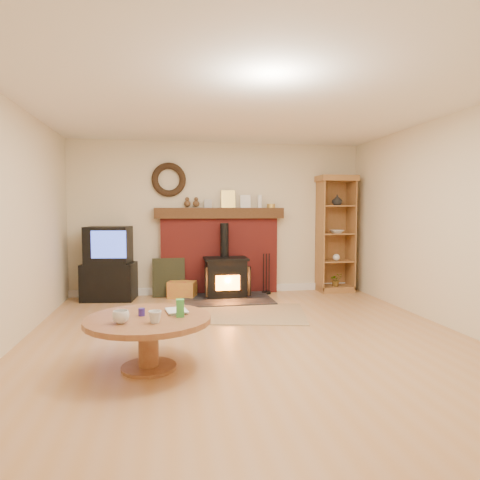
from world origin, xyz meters
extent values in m
plane|color=#B9824D|center=(0.00, 0.00, 0.00)|extent=(5.50, 5.50, 0.00)
cube|color=beige|center=(0.00, 2.75, 1.30)|extent=(5.00, 0.02, 2.60)
cube|color=beige|center=(0.00, -2.75, 1.30)|extent=(5.00, 0.02, 2.60)
cube|color=beige|center=(-2.50, 0.00, 1.30)|extent=(0.02, 5.50, 2.60)
cube|color=beige|center=(2.50, 0.00, 1.30)|extent=(0.02, 5.50, 2.60)
cube|color=white|center=(0.00, 0.00, 2.60)|extent=(5.00, 5.50, 0.02)
cube|color=white|center=(0.00, 2.73, 0.06)|extent=(5.00, 0.04, 0.12)
torus|color=black|center=(-0.85, 2.69, 1.95)|extent=(0.57, 0.11, 0.57)
cube|color=maroon|center=(0.00, 2.67, 0.65)|extent=(2.00, 0.15, 1.30)
cube|color=#342010|center=(0.00, 2.64, 1.39)|extent=(2.20, 0.22, 0.18)
cube|color=#999999|center=(-0.20, 2.65, 1.55)|extent=(0.13, 0.05, 0.14)
cube|color=gold|center=(0.15, 2.67, 1.63)|extent=(0.24, 0.06, 0.30)
cube|color=white|center=(0.45, 2.67, 1.59)|extent=(0.18, 0.05, 0.22)
cylinder|color=white|center=(0.70, 2.65, 1.59)|extent=(0.08, 0.08, 0.22)
cylinder|color=gold|center=(0.90, 2.65, 1.51)|extent=(0.14, 0.14, 0.07)
cube|color=black|center=(0.05, 2.10, 0.01)|extent=(1.40, 1.00, 0.03)
cube|color=black|center=(0.05, 2.30, 0.33)|extent=(0.64, 0.46, 0.59)
cube|color=black|center=(0.05, 2.30, 0.64)|extent=(0.70, 0.50, 0.04)
cylinder|color=black|center=(0.05, 2.45, 0.94)|extent=(0.14, 0.14, 0.56)
cube|color=orange|center=(0.05, 2.06, 0.29)|extent=(0.38, 0.02, 0.24)
cube|color=black|center=(-0.24, 2.12, 0.30)|extent=(0.15, 0.21, 0.48)
cube|color=black|center=(0.35, 2.12, 0.30)|extent=(0.15, 0.21, 0.48)
cube|color=brown|center=(0.09, 1.18, 0.01)|extent=(2.02, 1.59, 0.01)
cube|color=black|center=(-1.81, 2.47, 0.29)|extent=(0.87, 0.66, 0.59)
cube|color=black|center=(-1.81, 2.47, 0.88)|extent=(0.73, 0.64, 0.59)
cube|color=blue|center=(-1.78, 2.19, 0.91)|extent=(0.53, 0.08, 0.42)
cube|color=olive|center=(2.04, 2.53, 0.05)|extent=(0.59, 0.43, 0.10)
cube|color=olive|center=(2.04, 2.74, 1.00)|extent=(0.59, 0.02, 1.89)
cube|color=olive|center=(1.76, 2.53, 1.00)|extent=(0.02, 0.43, 1.89)
cube|color=olive|center=(2.33, 2.53, 1.00)|extent=(0.02, 0.43, 1.89)
cube|color=olive|center=(2.04, 2.53, 1.99)|extent=(0.65, 0.47, 0.10)
cube|color=olive|center=(2.04, 2.53, 0.54)|extent=(0.55, 0.39, 0.02)
cube|color=olive|center=(2.04, 2.53, 1.03)|extent=(0.55, 0.39, 0.02)
cube|color=olive|center=(2.04, 2.53, 1.51)|extent=(0.55, 0.39, 0.02)
imported|color=white|center=(2.04, 2.48, 1.62)|extent=(0.18, 0.18, 0.19)
imported|color=white|center=(2.04, 2.48, 1.07)|extent=(0.23, 0.23, 0.06)
sphere|color=white|center=(2.04, 2.48, 0.61)|extent=(0.12, 0.12, 0.12)
imported|color=green|center=(2.04, 2.48, 0.21)|extent=(0.20, 0.18, 0.23)
cube|color=yellow|center=(-0.65, 2.40, 0.14)|extent=(0.50, 0.40, 0.27)
cube|color=black|center=(-0.87, 2.55, 0.32)|extent=(0.54, 0.14, 0.64)
cylinder|color=black|center=(0.79, 2.50, 0.02)|extent=(0.16, 0.16, 0.04)
cylinder|color=black|center=(0.74, 2.50, 0.35)|extent=(0.02, 0.02, 0.70)
cylinder|color=black|center=(0.79, 2.50, 0.35)|extent=(0.02, 0.02, 0.70)
cylinder|color=black|center=(0.84, 2.50, 0.35)|extent=(0.02, 0.02, 0.70)
cylinder|color=brown|center=(-1.07, -0.72, 0.01)|extent=(0.50, 0.50, 0.03)
cylinder|color=brown|center=(-1.07, -0.72, 0.23)|extent=(0.18, 0.18, 0.40)
cylinder|color=brown|center=(-1.07, -0.72, 0.45)|extent=(1.14, 1.14, 0.05)
imported|color=white|center=(-1.29, -0.91, 0.53)|extent=(0.14, 0.14, 0.11)
imported|color=white|center=(-1.00, -0.95, 0.53)|extent=(0.11, 0.11, 0.11)
imported|color=#4C331E|center=(-0.90, -0.60, 0.49)|extent=(0.19, 0.25, 0.02)
cylinder|color=navy|center=(-1.13, -0.67, 0.51)|extent=(0.06, 0.06, 0.07)
cube|color=green|center=(-0.78, -0.77, 0.56)|extent=(0.07, 0.07, 0.16)
camera|label=1|loc=(-0.89, -4.60, 1.44)|focal=32.00mm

